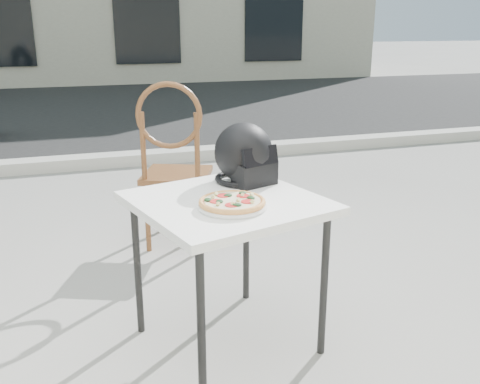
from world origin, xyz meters
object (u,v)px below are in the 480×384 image
object	(u,v)px
plate	(232,206)
cafe_chair_main	(174,157)
helmet	(245,156)
cafe_table_main	(227,213)
pizza	(232,202)

from	to	relation	value
plate	cafe_chair_main	bearing A→B (deg)	89.23
helmet	cafe_table_main	bearing A→B (deg)	-143.68
cafe_table_main	cafe_chair_main	bearing A→B (deg)	89.87
pizza	cafe_chair_main	size ratio (longest dim) A/B	0.32
pizza	helmet	bearing A→B (deg)	63.98
helmet	cafe_chair_main	bearing A→B (deg)	80.07
helmet	cafe_chair_main	world-z (taller)	cafe_chair_main
cafe_table_main	helmet	bearing A→B (deg)	55.43
pizza	helmet	size ratio (longest dim) A/B	0.98
cafe_table_main	pizza	world-z (taller)	pizza
cafe_table_main	cafe_chair_main	world-z (taller)	cafe_chair_main
cafe_table_main	pizza	distance (m)	0.16
cafe_table_main	cafe_chair_main	distance (m)	1.19
cafe_table_main	plate	world-z (taller)	plate
plate	helmet	distance (m)	0.41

